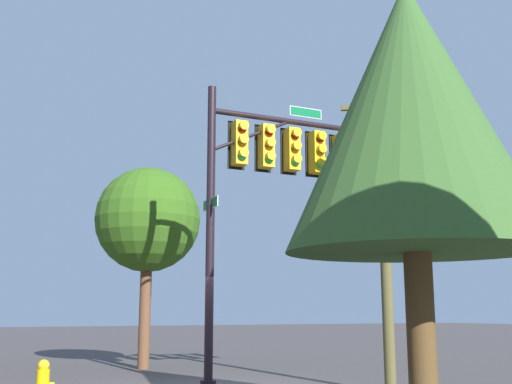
% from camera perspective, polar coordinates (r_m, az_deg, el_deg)
% --- Properties ---
extents(signal_pole_assembly, '(4.93, 0.94, 7.13)m').
position_cam_1_polar(signal_pole_assembly, '(15.86, 2.85, 2.45)').
color(signal_pole_assembly, black).
rests_on(signal_pole_assembly, ground_plane).
extents(utility_pole, '(1.63, 0.98, 7.01)m').
position_cam_1_polar(utility_pole, '(14.41, 11.61, -2.82)').
color(utility_pole, brown).
rests_on(utility_pole, ground_plane).
extents(fire_hydrant, '(0.33, 0.24, 0.83)m').
position_cam_1_polar(fire_hydrant, '(12.91, -18.83, -16.08)').
color(fire_hydrant, '#DABB09').
rests_on(fire_hydrant, ground_plane).
extents(tree_mid, '(3.82, 3.82, 6.80)m').
position_cam_1_polar(tree_mid, '(9.75, 13.89, 6.98)').
color(tree_mid, brown).
rests_on(tree_mid, ground_plane).
extents(tree_far, '(3.30, 3.30, 6.22)m').
position_cam_1_polar(tree_far, '(20.08, -9.81, -2.58)').
color(tree_far, brown).
rests_on(tree_far, ground_plane).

